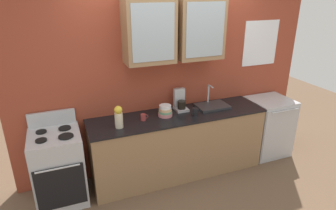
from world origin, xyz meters
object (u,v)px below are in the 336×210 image
object	(u,v)px
dishwasher	(267,126)
cup_near_bowls	(143,117)
vase	(119,117)
stove_range	(59,167)
coffee_maker	(180,102)
bowl_stack	(165,111)
sink_faucet	(212,105)
cup_near_sink	(195,112)

from	to	relation	value
dishwasher	cup_near_bowls	bearing A→B (deg)	179.79
vase	cup_near_bowls	world-z (taller)	vase
stove_range	coffee_maker	world-z (taller)	coffee_maker
bowl_stack	vase	world-z (taller)	vase
vase	sink_faucet	bearing A→B (deg)	6.86
sink_faucet	dishwasher	bearing A→B (deg)	-4.74
vase	coffee_maker	xyz separation A→B (m)	(0.90, 0.25, -0.03)
cup_near_sink	cup_near_bowls	size ratio (longest dim) A/B	1.15
sink_faucet	cup_near_bowls	world-z (taller)	sink_faucet
stove_range	vase	size ratio (longest dim) A/B	3.89
stove_range	vase	bearing A→B (deg)	-6.75
bowl_stack	coffee_maker	xyz separation A→B (m)	(0.27, 0.13, 0.04)
dishwasher	stove_range	bearing A→B (deg)	179.92
stove_range	cup_near_sink	xyz separation A→B (m)	(1.75, -0.10, 0.49)
bowl_stack	stove_range	bearing A→B (deg)	-178.88
stove_range	bowl_stack	distance (m)	1.46
dishwasher	coffee_maker	bearing A→B (deg)	173.47
vase	dishwasher	distance (m)	2.39
sink_faucet	coffee_maker	size ratio (longest dim) A/B	1.54
stove_range	sink_faucet	distance (m)	2.15
sink_faucet	dishwasher	world-z (taller)	sink_faucet
bowl_stack	cup_near_sink	size ratio (longest dim) A/B	1.65
bowl_stack	coffee_maker	world-z (taller)	coffee_maker
dishwasher	coffee_maker	xyz separation A→B (m)	(-1.42, 0.16, 0.55)
dishwasher	vase	bearing A→B (deg)	-177.95
cup_near_bowls	coffee_maker	bearing A→B (deg)	15.11
dishwasher	coffee_maker	size ratio (longest dim) A/B	3.06
sink_faucet	bowl_stack	bearing A→B (deg)	-176.14
sink_faucet	vase	xyz separation A→B (m)	(-1.36, -0.16, 0.11)
stove_range	sink_faucet	size ratio (longest dim) A/B	2.40
vase	cup_near_sink	distance (m)	1.01
cup_near_bowls	coffee_maker	distance (m)	0.60
stove_range	bowl_stack	world-z (taller)	stove_range
sink_faucet	coffee_maker	distance (m)	0.47
sink_faucet	dishwasher	distance (m)	1.07
cup_near_sink	coffee_maker	world-z (taller)	coffee_maker
stove_range	cup_near_bowls	size ratio (longest dim) A/B	10.90
cup_near_sink	coffee_maker	bearing A→B (deg)	111.71
stove_range	coffee_maker	bearing A→B (deg)	5.49
stove_range	coffee_maker	xyz separation A→B (m)	(1.64, 0.16, 0.54)
sink_faucet	stove_range	bearing A→B (deg)	-177.93
sink_faucet	coffee_maker	world-z (taller)	sink_faucet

